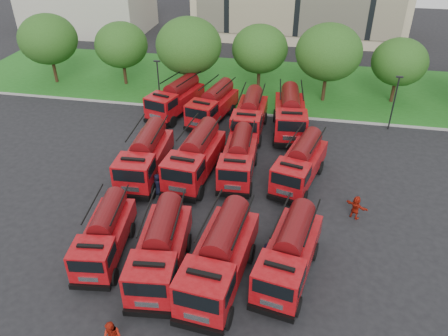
% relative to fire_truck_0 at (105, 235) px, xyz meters
% --- Properties ---
extents(ground, '(140.00, 140.00, 0.00)m').
position_rel_fire_truck_0_xyz_m(ground, '(6.75, 3.20, -1.48)').
color(ground, black).
rests_on(ground, ground).
extents(lawn, '(70.00, 16.00, 0.12)m').
position_rel_fire_truck_0_xyz_m(lawn, '(6.75, 29.20, -1.42)').
color(lawn, '#1B5015').
rests_on(lawn, ground).
extents(curb, '(70.00, 0.30, 0.14)m').
position_rel_fire_truck_0_xyz_m(curb, '(6.75, 21.10, -1.41)').
color(curb, gray).
rests_on(curb, ground).
extents(tree_0, '(6.30, 6.30, 7.70)m').
position_rel_fire_truck_0_xyz_m(tree_0, '(-17.25, 25.20, 3.54)').
color(tree_0, '#382314').
rests_on(tree_0, ground).
extents(tree_1, '(5.71, 5.71, 6.98)m').
position_rel_fire_truck_0_xyz_m(tree_1, '(-9.25, 26.20, 3.07)').
color(tree_1, '#382314').
rests_on(tree_1, ground).
extents(tree_2, '(6.72, 6.72, 8.22)m').
position_rel_fire_truck_0_xyz_m(tree_2, '(-1.25, 24.70, 3.87)').
color(tree_2, '#382314').
rests_on(tree_2, ground).
extents(tree_3, '(5.88, 5.88, 7.19)m').
position_rel_fire_truck_0_xyz_m(tree_3, '(5.75, 27.20, 3.20)').
color(tree_3, '#382314').
rests_on(tree_3, ground).
extents(tree_4, '(6.55, 6.55, 8.01)m').
position_rel_fire_truck_0_xyz_m(tree_4, '(12.75, 25.70, 3.74)').
color(tree_4, '#382314').
rests_on(tree_4, ground).
extents(tree_5, '(5.46, 5.46, 6.68)m').
position_rel_fire_truck_0_xyz_m(tree_5, '(19.75, 26.70, 2.86)').
color(tree_5, '#382314').
rests_on(tree_5, ground).
extents(lamp_post_0, '(0.60, 0.25, 5.11)m').
position_rel_fire_truck_0_xyz_m(lamp_post_0, '(-3.25, 20.40, 1.41)').
color(lamp_post_0, black).
rests_on(lamp_post_0, ground).
extents(lamp_post_1, '(0.60, 0.25, 5.11)m').
position_rel_fire_truck_0_xyz_m(lamp_post_1, '(18.75, 20.40, 1.41)').
color(lamp_post_1, black).
rests_on(lamp_post_1, ground).
extents(fire_truck_0, '(3.01, 6.70, 2.95)m').
position_rel_fire_truck_0_xyz_m(fire_truck_0, '(0.00, 0.00, 0.00)').
color(fire_truck_0, black).
rests_on(fire_truck_0, ground).
extents(fire_truck_1, '(3.28, 7.49, 3.31)m').
position_rel_fire_truck_0_xyz_m(fire_truck_1, '(3.70, -0.72, 0.18)').
color(fire_truck_1, black).
rests_on(fire_truck_1, ground).
extents(fire_truck_2, '(3.47, 8.02, 3.54)m').
position_rel_fire_truck_0_xyz_m(fire_truck_2, '(7.11, -0.86, 0.30)').
color(fire_truck_2, black).
rests_on(fire_truck_2, ground).
extents(fire_truck_3, '(3.68, 7.41, 3.23)m').
position_rel_fire_truck_0_xyz_m(fire_truck_3, '(10.81, 0.37, 0.14)').
color(fire_truck_3, black).
rests_on(fire_truck_3, ground).
extents(fire_truck_4, '(3.07, 7.69, 3.44)m').
position_rel_fire_truck_0_xyz_m(fire_truck_4, '(-0.55, 8.67, 0.25)').
color(fire_truck_4, black).
rests_on(fire_truck_4, ground).
extents(fire_truck_5, '(3.37, 7.91, 3.50)m').
position_rel_fire_truck_0_xyz_m(fire_truck_5, '(3.19, 9.28, 0.28)').
color(fire_truck_5, black).
rests_on(fire_truck_5, ground).
extents(fire_truck_6, '(2.76, 7.00, 3.14)m').
position_rel_fire_truck_0_xyz_m(fire_truck_6, '(6.36, 10.02, 0.10)').
color(fire_truck_6, black).
rests_on(fire_truck_6, ground).
extents(fire_truck_7, '(4.10, 7.44, 3.22)m').
position_rel_fire_truck_0_xyz_m(fire_truck_7, '(10.98, 10.02, 0.14)').
color(fire_truck_7, black).
rests_on(fire_truck_7, ground).
extents(fire_truck_8, '(4.40, 7.68, 3.31)m').
position_rel_fire_truck_0_xyz_m(fire_truck_8, '(-1.41, 19.80, 0.18)').
color(fire_truck_8, black).
rests_on(fire_truck_8, ground).
extents(fire_truck_9, '(3.98, 7.53, 3.26)m').
position_rel_fire_truck_0_xyz_m(fire_truck_9, '(2.44, 19.02, 0.16)').
color(fire_truck_9, black).
rests_on(fire_truck_9, ground).
extents(fire_truck_10, '(2.71, 7.30, 3.32)m').
position_rel_fire_truck_0_xyz_m(fire_truck_10, '(6.18, 17.43, 0.19)').
color(fire_truck_10, black).
rests_on(fire_truck_10, ground).
extents(fire_truck_11, '(3.37, 7.97, 3.53)m').
position_rel_fire_truck_0_xyz_m(fire_truck_11, '(9.71, 18.15, 0.29)').
color(fire_truck_11, black).
rests_on(fire_truck_11, ground).
extents(firefighter_2, '(0.77, 1.16, 1.85)m').
position_rel_fire_truck_0_xyz_m(firefighter_2, '(10.48, -0.20, -1.48)').
color(firefighter_2, maroon).
rests_on(firefighter_2, ground).
extents(firefighter_3, '(1.30, 0.98, 1.79)m').
position_rel_fire_truck_0_xyz_m(firefighter_3, '(9.66, 0.69, -1.48)').
color(firefighter_3, black).
rests_on(firefighter_3, ground).
extents(firefighter_4, '(0.97, 0.80, 1.69)m').
position_rel_fire_truck_0_xyz_m(firefighter_4, '(1.07, 6.48, -1.48)').
color(firefighter_4, black).
rests_on(firefighter_4, ground).
extents(firefighter_5, '(1.70, 1.43, 1.70)m').
position_rel_fire_truck_0_xyz_m(firefighter_5, '(14.88, 6.40, -1.48)').
color(firefighter_5, maroon).
rests_on(firefighter_5, ground).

